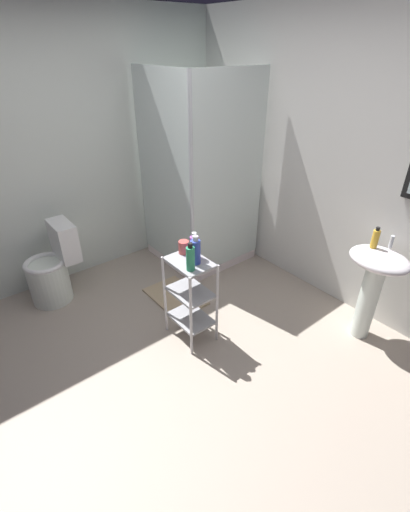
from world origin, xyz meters
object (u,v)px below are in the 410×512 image
at_px(body_wash_bottle_green, 190,258).
at_px(bath_mat, 175,296).
at_px(hand_soap_bottle, 375,238).
at_px(conditioner_bottle_purple, 194,246).
at_px(shower_stall, 199,223).
at_px(rinse_cup, 184,247).
at_px(toilet, 53,270).
at_px(storage_cart, 190,293).
at_px(pedestal_sink, 374,278).
at_px(shampoo_bottle_blue, 196,251).

relative_size(body_wash_bottle_green, bath_mat, 0.37).
distance_m(hand_soap_bottle, bath_mat, 1.86).
relative_size(hand_soap_bottle, conditioner_bottle_purple, 0.81).
relative_size(body_wash_bottle_green, conditioner_bottle_purple, 1.05).
height_order(shower_stall, bath_mat, shower_stall).
distance_m(shower_stall, rinse_cup, 1.18).
bearing_deg(body_wash_bottle_green, shower_stall, 139.69).
distance_m(body_wash_bottle_green, bath_mat, 1.07).
relative_size(toilet, hand_soap_bottle, 4.44).
bearing_deg(storage_cart, hand_soap_bottle, 54.94).
height_order(shower_stall, rinse_cup, shower_stall).
xyz_separation_m(pedestal_sink, rinse_cup, (-1.02, -1.10, 0.21)).
distance_m(storage_cart, hand_soap_bottle, 1.48).
bearing_deg(bath_mat, shower_stall, 123.98).
height_order(pedestal_sink, storage_cart, pedestal_sink).
height_order(shampoo_bottle_blue, conditioner_bottle_purple, shampoo_bottle_blue).
relative_size(shower_stall, rinse_cup, 19.34).
xyz_separation_m(conditioner_bottle_purple, bath_mat, (-0.49, 0.13, -0.82)).
xyz_separation_m(pedestal_sink, shampoo_bottle_blue, (-0.84, -1.12, 0.26)).
distance_m(conditioner_bottle_purple, bath_mat, 0.97).
distance_m(pedestal_sink, conditioner_bottle_purple, 1.43).
xyz_separation_m(shower_stall, hand_soap_bottle, (1.76, 0.34, 0.42)).
distance_m(hand_soap_bottle, conditioner_bottle_purple, 1.38).
bearing_deg(shampoo_bottle_blue, shower_stall, 141.11).
height_order(body_wash_bottle_green, bath_mat, body_wash_bottle_green).
relative_size(rinse_cup, bath_mat, 0.17).
xyz_separation_m(shampoo_bottle_blue, rinse_cup, (-0.18, 0.02, -0.05)).
height_order(shower_stall, hand_soap_bottle, shower_stall).
bearing_deg(shampoo_bottle_blue, bath_mat, 163.26).
bearing_deg(pedestal_sink, shampoo_bottle_blue, -127.08).
xyz_separation_m(body_wash_bottle_green, conditioner_bottle_purple, (-0.13, 0.13, -0.00)).
bearing_deg(conditioner_bottle_purple, shower_stall, 140.55).
height_order(hand_soap_bottle, shampoo_bottle_blue, hand_soap_bottle).
relative_size(storage_cart, rinse_cup, 7.15).
relative_size(toilet, conditioner_bottle_purple, 3.61).
relative_size(pedestal_sink, storage_cart, 1.09).
relative_size(pedestal_sink, hand_soap_bottle, 4.74).
distance_m(toilet, body_wash_bottle_green, 1.58).
bearing_deg(body_wash_bottle_green, storage_cart, 147.75).
height_order(pedestal_sink, hand_soap_bottle, hand_soap_bottle).
bearing_deg(conditioner_bottle_purple, shampoo_bottle_blue, -31.35).
distance_m(toilet, rinse_cup, 1.42).
relative_size(toilet, shampoo_bottle_blue, 3.31).
relative_size(pedestal_sink, bath_mat, 1.35).
distance_m(shower_stall, hand_soap_bottle, 1.84).
bearing_deg(pedestal_sink, conditioner_bottle_purple, -130.67).
bearing_deg(shower_stall, conditioner_bottle_purple, -39.45).
distance_m(conditioner_bottle_purple, rinse_cup, 0.11).
height_order(storage_cart, shampoo_bottle_blue, shampoo_bottle_blue).
bearing_deg(conditioner_bottle_purple, pedestal_sink, 49.33).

